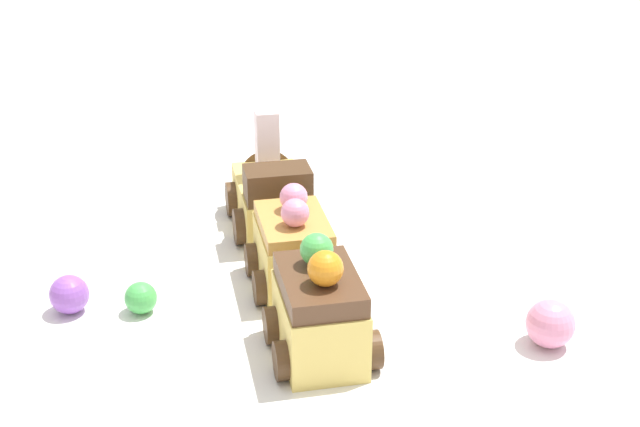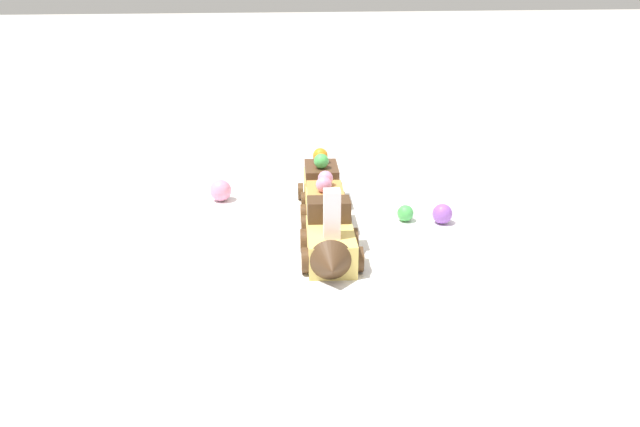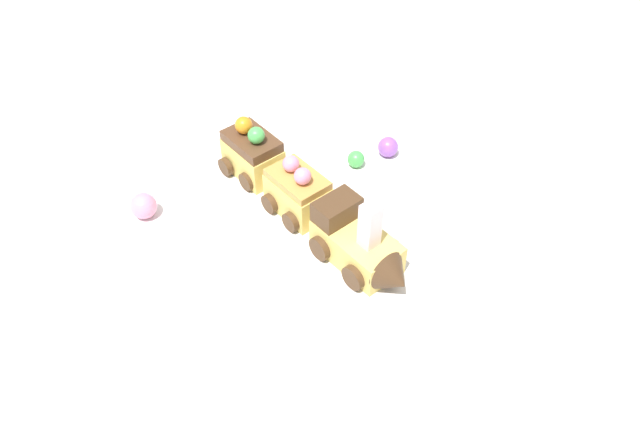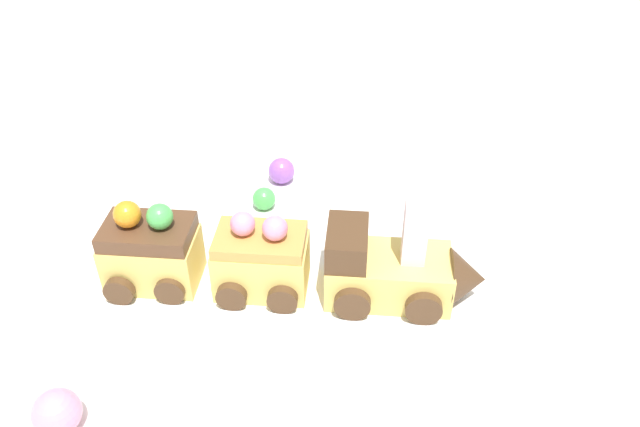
# 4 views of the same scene
# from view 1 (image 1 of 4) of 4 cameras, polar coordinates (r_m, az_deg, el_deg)

# --- Properties ---
(ground_plane) EXTENTS (10.00, 10.00, 0.00)m
(ground_plane) POSITION_cam_1_polar(r_m,az_deg,el_deg) (0.68, -0.67, -4.26)
(ground_plane) COLOR beige
(display_board) EXTENTS (0.82, 0.47, 0.01)m
(display_board) POSITION_cam_1_polar(r_m,az_deg,el_deg) (0.68, -0.67, -3.81)
(display_board) COLOR white
(display_board) RESTS_ON ground_plane
(cake_train_locomotive) EXTENTS (0.13, 0.08, 0.09)m
(cake_train_locomotive) POSITION_cam_1_polar(r_m,az_deg,el_deg) (0.74, -3.22, 1.35)
(cake_train_locomotive) COLOR #EACC66
(cake_train_locomotive) RESTS_ON display_board
(cake_car_caramel) EXTENTS (0.08, 0.07, 0.07)m
(cake_car_caramel) POSITION_cam_1_polar(r_m,az_deg,el_deg) (0.64, -1.69, -2.38)
(cake_car_caramel) COLOR #EACC66
(cake_car_caramel) RESTS_ON display_board
(cake_car_chocolate) EXTENTS (0.08, 0.07, 0.08)m
(cake_car_chocolate) POSITION_cam_1_polar(r_m,az_deg,el_deg) (0.56, -0.02, -6.37)
(cake_car_chocolate) COLOR #EACC66
(cake_car_chocolate) RESTS_ON display_board
(gumball_green) EXTENTS (0.02, 0.02, 0.02)m
(gumball_green) POSITION_cam_1_polar(r_m,az_deg,el_deg) (0.62, -11.40, -5.32)
(gumball_green) COLOR #4CBC56
(gumball_green) RESTS_ON display_board
(gumball_pink) EXTENTS (0.03, 0.03, 0.03)m
(gumball_pink) POSITION_cam_1_polar(r_m,az_deg,el_deg) (0.59, 14.53, -6.84)
(gumball_pink) COLOR pink
(gumball_pink) RESTS_ON display_board
(gumball_purple) EXTENTS (0.03, 0.03, 0.03)m
(gumball_purple) POSITION_cam_1_polar(r_m,az_deg,el_deg) (0.63, -15.76, -5.00)
(gumball_purple) COLOR #9956C6
(gumball_purple) RESTS_ON display_board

